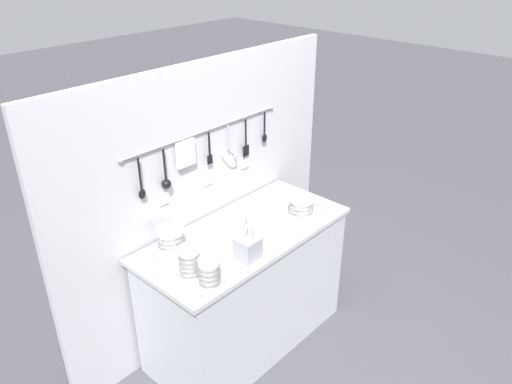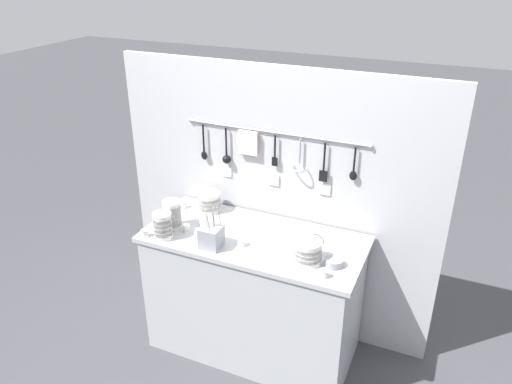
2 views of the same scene
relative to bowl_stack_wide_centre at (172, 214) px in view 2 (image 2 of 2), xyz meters
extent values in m
plane|color=#424247|center=(0.51, 0.10, -0.95)|extent=(20.00, 20.00, 0.00)
cube|color=#ADAFB5|center=(0.51, 0.10, -0.11)|extent=(1.35, 0.61, 0.03)
cube|color=#ADAFB5|center=(0.51, 0.10, -0.53)|extent=(1.29, 0.59, 0.82)
cube|color=#B2B2B7|center=(0.51, 0.44, -0.03)|extent=(2.15, 0.04, 1.83)
cylinder|color=#93969E|center=(0.51, 0.41, 0.48)|extent=(1.18, 0.01, 0.01)
sphere|color=#93969E|center=(-0.08, 0.41, 0.48)|extent=(0.02, 0.02, 0.02)
sphere|color=#93969E|center=(1.10, 0.41, 0.48)|extent=(0.02, 0.02, 0.02)
cylinder|color=black|center=(0.02, 0.39, 0.37)|extent=(0.01, 0.01, 0.19)
ellipsoid|color=black|center=(0.02, 0.39, 0.25)|extent=(0.04, 0.02, 0.06)
cylinder|color=#93969E|center=(0.02, 0.40, 0.47)|extent=(0.01, 0.01, 0.02)
cylinder|color=black|center=(0.19, 0.39, 0.37)|extent=(0.01, 0.01, 0.19)
sphere|color=black|center=(0.19, 0.39, 0.25)|extent=(0.06, 0.06, 0.06)
cylinder|color=#93969E|center=(0.19, 0.40, 0.47)|extent=(0.01, 0.01, 0.02)
cube|color=beige|center=(0.34, 0.39, 0.39)|extent=(0.13, 0.02, 0.16)
cylinder|color=#93969E|center=(0.34, 0.40, 0.47)|extent=(0.01, 0.01, 0.02)
cylinder|color=black|center=(0.52, 0.39, 0.39)|extent=(0.01, 0.01, 0.15)
cube|color=black|center=(0.52, 0.39, 0.29)|extent=(0.04, 0.01, 0.06)
cylinder|color=#93969E|center=(0.52, 0.40, 0.47)|extent=(0.01, 0.01, 0.02)
cylinder|color=#93969E|center=(0.68, 0.39, 0.39)|extent=(0.01, 0.01, 0.15)
torus|color=#93969E|center=(0.68, 0.39, 0.27)|extent=(0.10, 0.10, 0.01)
cylinder|color=#93969E|center=(0.68, 0.40, 0.47)|extent=(0.01, 0.01, 0.02)
cylinder|color=black|center=(0.84, 0.39, 0.37)|extent=(0.01, 0.01, 0.18)
cube|color=black|center=(0.84, 0.39, 0.25)|extent=(0.05, 0.01, 0.07)
cylinder|color=#93969E|center=(0.84, 0.40, 0.47)|extent=(0.01, 0.01, 0.02)
cylinder|color=black|center=(1.02, 0.39, 0.39)|extent=(0.01, 0.01, 0.15)
ellipsoid|color=black|center=(1.02, 0.39, 0.29)|extent=(0.04, 0.02, 0.06)
cylinder|color=#93969E|center=(1.02, 0.40, 0.47)|extent=(0.00, 0.01, 0.02)
cube|color=white|center=(0.18, 0.41, 0.16)|extent=(0.07, 0.01, 0.07)
cube|color=white|center=(0.51, 0.41, 0.16)|extent=(0.07, 0.01, 0.07)
cube|color=white|center=(0.85, 0.41, 0.16)|extent=(0.07, 0.01, 0.07)
cylinder|color=silver|center=(0.00, 0.00, -0.07)|extent=(0.11, 0.11, 0.05)
cylinder|color=silver|center=(0.00, 0.00, -0.04)|extent=(0.11, 0.11, 0.05)
cylinder|color=silver|center=(0.00, 0.00, -0.01)|extent=(0.11, 0.11, 0.05)
cylinder|color=silver|center=(0.00, 0.00, 0.01)|extent=(0.11, 0.11, 0.05)
cylinder|color=silver|center=(0.00, 0.00, 0.04)|extent=(0.11, 0.11, 0.05)
cylinder|color=silver|center=(0.00, 0.00, 0.07)|extent=(0.11, 0.11, 0.05)
cylinder|color=silver|center=(0.10, 0.28, -0.07)|extent=(0.15, 0.15, 0.05)
cylinder|color=silver|center=(0.10, 0.28, -0.04)|extent=(0.15, 0.15, 0.05)
cylinder|color=silver|center=(0.10, 0.28, -0.01)|extent=(0.15, 0.15, 0.05)
cylinder|color=silver|center=(0.10, 0.28, 0.02)|extent=(0.15, 0.15, 0.05)
cylinder|color=silver|center=(0.89, -0.03, -0.07)|extent=(0.15, 0.15, 0.05)
cylinder|color=silver|center=(0.89, -0.03, -0.04)|extent=(0.15, 0.15, 0.05)
cylinder|color=silver|center=(0.89, -0.03, -0.01)|extent=(0.15, 0.15, 0.05)
cylinder|color=silver|center=(0.89, -0.03, 0.02)|extent=(0.15, 0.15, 0.05)
cylinder|color=silver|center=(0.02, -0.13, -0.07)|extent=(0.11, 0.11, 0.05)
cylinder|color=silver|center=(0.02, -0.13, -0.04)|extent=(0.11, 0.11, 0.05)
cylinder|color=silver|center=(0.02, -0.13, -0.01)|extent=(0.11, 0.11, 0.05)
cylinder|color=silver|center=(0.02, -0.13, 0.02)|extent=(0.11, 0.11, 0.05)
cylinder|color=silver|center=(0.02, -0.13, 0.05)|extent=(0.11, 0.11, 0.05)
cylinder|color=silver|center=(0.77, 0.14, -0.09)|extent=(0.20, 0.20, 0.01)
cylinder|color=silver|center=(0.77, 0.14, -0.08)|extent=(0.20, 0.20, 0.01)
cylinder|color=silver|center=(0.77, 0.14, -0.07)|extent=(0.20, 0.20, 0.01)
cylinder|color=silver|center=(0.77, 0.14, -0.06)|extent=(0.20, 0.20, 0.01)
cylinder|color=silver|center=(0.77, 0.14, -0.05)|extent=(0.20, 0.20, 0.01)
cylinder|color=silver|center=(0.77, 0.14, -0.04)|extent=(0.20, 0.20, 0.01)
cylinder|color=silver|center=(0.77, 0.14, -0.03)|extent=(0.20, 0.20, 0.01)
cylinder|color=silver|center=(0.77, 0.14, -0.02)|extent=(0.20, 0.20, 0.01)
cylinder|color=silver|center=(0.77, 0.14, -0.01)|extent=(0.20, 0.20, 0.01)
cylinder|color=silver|center=(0.77, 0.14, -0.01)|extent=(0.20, 0.20, 0.01)
cylinder|color=#93969E|center=(1.04, 0.00, -0.07)|extent=(0.10, 0.10, 0.04)
cube|color=#93969E|center=(0.33, -0.10, -0.03)|extent=(0.12, 0.12, 0.13)
cylinder|color=#93969E|center=(0.34, -0.13, 0.06)|extent=(0.02, 0.01, 0.16)
cylinder|color=#C6B793|center=(0.33, -0.07, 0.07)|extent=(0.02, 0.03, 0.19)
cylinder|color=#93969E|center=(0.33, -0.08, 0.07)|extent=(0.03, 0.02, 0.19)
cylinder|color=#93969E|center=(0.37, -0.06, 0.07)|extent=(0.03, 0.02, 0.19)
cylinder|color=#C6B793|center=(0.31, -0.11, 0.07)|extent=(0.02, 0.03, 0.19)
cylinder|color=silver|center=(-0.10, -0.16, -0.07)|extent=(0.05, 0.05, 0.05)
cylinder|color=silver|center=(0.16, 0.10, -0.07)|extent=(0.05, 0.05, 0.05)
cylinder|color=silver|center=(0.10, -0.01, -0.07)|extent=(0.05, 0.05, 0.05)
cylinder|color=silver|center=(0.49, -0.02, -0.07)|extent=(0.05, 0.05, 0.05)
cylinder|color=silver|center=(1.02, -0.13, -0.07)|extent=(0.05, 0.05, 0.05)
cylinder|color=silver|center=(-0.07, 0.25, -0.07)|extent=(0.05, 0.05, 0.05)
camera|label=1|loc=(-1.31, -1.67, 1.52)|focal=35.00mm
camera|label=2|loc=(1.57, -2.27, 1.49)|focal=35.00mm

